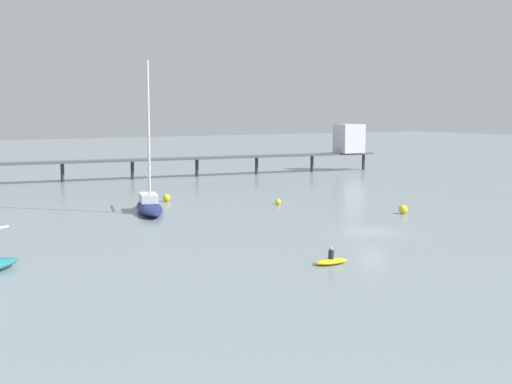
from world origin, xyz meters
TOP-DOWN VIEW (x-y plane):
  - ground_plane at (0.00, 0.00)m, footprint 400.00×400.00m
  - pier at (18.14, 49.78)m, footprint 80.85×13.27m
  - sailboat_navy at (-11.22, 19.92)m, footprint 5.21×10.23m
  - dinghy_yellow at (-10.37, -7.66)m, footprint 2.44×1.15m
  - mooring_buoy_mid at (-6.28, 26.71)m, footprint 0.82×0.82m
  - mooring_buoy_inner at (9.32, 6.31)m, footprint 0.86×0.86m
  - mooring_buoy_outer at (2.59, 18.01)m, footprint 0.63×0.63m

SIDE VIEW (x-z plane):
  - ground_plane at x=0.00m, z-range 0.00..0.00m
  - dinghy_yellow at x=-10.37m, z-range -0.35..0.79m
  - mooring_buoy_outer at x=2.59m, z-range 0.00..0.63m
  - mooring_buoy_mid at x=-6.28m, z-range 0.00..0.82m
  - mooring_buoy_inner at x=9.32m, z-range 0.00..0.86m
  - sailboat_navy at x=-11.22m, z-range -6.46..8.18m
  - pier at x=18.14m, z-range 0.15..7.77m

